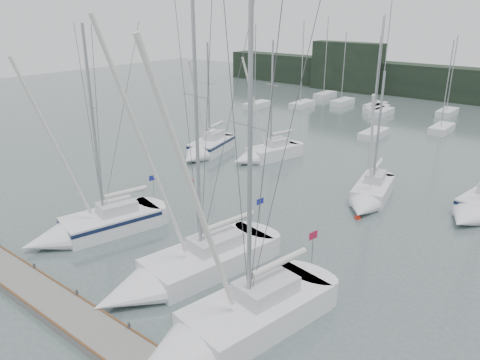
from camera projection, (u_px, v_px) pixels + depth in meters
name	position (u px, v px, depth m)	size (l,w,h in m)	color
ground	(167.00, 281.00, 24.87)	(160.00, 160.00, 0.00)	#4B5C5A
dock	(85.00, 325.00, 21.15)	(24.00, 2.00, 0.40)	slate
far_treeline	(475.00, 86.00, 69.26)	(90.00, 4.00, 5.00)	black
far_building_left	(347.00, 67.00, 79.00)	(12.00, 3.00, 8.00)	black
sailboat_near_left	(86.00, 229.00, 29.37)	(4.92, 9.00, 13.82)	silver
sailboat_near_center	(174.00, 274.00, 24.49)	(5.04, 10.97, 16.49)	silver
sailboat_near_right	(221.00, 331.00, 20.08)	(5.03, 10.55, 15.92)	silver
sailboat_mid_a	(205.00, 149.00, 45.41)	(4.38, 8.05, 11.41)	silver
sailboat_mid_b	(262.00, 155.00, 44.02)	(4.22, 7.53, 11.65)	silver
sailboat_mid_c	(369.00, 196.00, 34.41)	(3.79, 7.72, 10.21)	silver
sailboat_mid_d	(480.00, 207.00, 32.41)	(3.77, 7.98, 12.28)	silver
buoy_b	(358.00, 218.00, 32.15)	(0.46, 0.46, 0.46)	red
buoy_c	(190.00, 181.00, 38.92)	(0.47, 0.47, 0.47)	red
seagull	(212.00, 131.00, 24.31)	(0.98, 0.51, 0.20)	white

